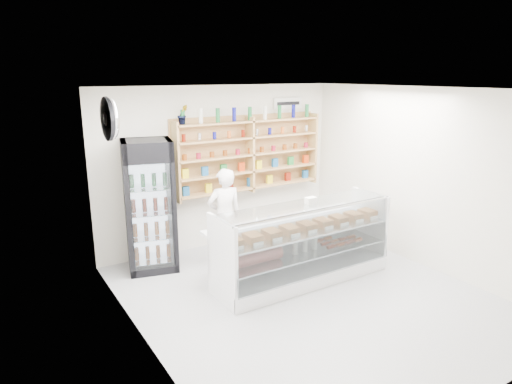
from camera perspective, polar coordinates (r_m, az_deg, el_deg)
room at (r=5.99m, az=6.78°, el=-0.85°), size 5.00×5.00×5.00m
display_counter at (r=6.85m, az=5.74°, el=-8.28°), size 2.71×0.81×1.18m
shop_worker at (r=7.31m, az=-3.94°, el=-3.02°), size 0.61×0.44×1.56m
drinks_cooler at (r=7.19m, az=-13.12°, el=-1.65°), size 0.88×0.87×2.03m
wall_shelving at (r=8.11m, az=-0.76°, el=4.72°), size 2.84×0.28×1.33m
potted_plant at (r=7.45m, az=-9.15°, el=9.54°), size 0.18×0.14×0.31m
security_mirror at (r=5.90m, az=-17.65°, el=8.71°), size 0.15×0.50×0.50m
wall_sign at (r=8.61m, az=3.99°, el=11.00°), size 0.62×0.03×0.20m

